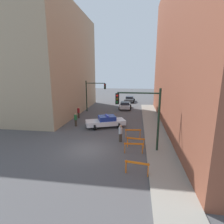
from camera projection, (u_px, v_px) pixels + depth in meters
ground_plane at (88, 150)px, 15.09m from camera, size 120.00×120.00×0.00m
sidewalk_right at (161, 154)px, 14.21m from camera, size 2.40×44.00×0.12m
building_corner_left at (39, 63)px, 28.50m from camera, size 14.00×20.00×16.18m
traffic_light_near at (144, 110)px, 14.18m from camera, size 3.64×0.35×5.20m
traffic_light_far at (93, 92)px, 29.27m from camera, size 3.44×0.35×5.20m
police_car at (106, 121)px, 21.22m from camera, size 5.05×3.47×1.52m
parked_car_near at (125, 105)px, 32.00m from camera, size 2.36×4.35×1.31m
parked_car_mid at (130, 99)px, 39.56m from camera, size 2.42×4.39×1.31m
pedestrian_crossing at (76, 119)px, 21.57m from camera, size 0.47×0.47×1.66m
pedestrian_corner at (78, 112)px, 25.46m from camera, size 0.38×0.38×1.66m
pedestrian_sidewalk at (120, 133)px, 16.68m from camera, size 0.45×0.45×1.66m
barrier_front at (137, 166)px, 11.29m from camera, size 1.59×0.39×0.90m
barrier_mid at (134, 146)px, 14.30m from camera, size 1.60×0.28×0.90m
barrier_back at (136, 141)px, 15.43m from camera, size 1.60×0.31×0.90m
barrier_corner at (133, 132)px, 17.74m from camera, size 1.59×0.36×0.90m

